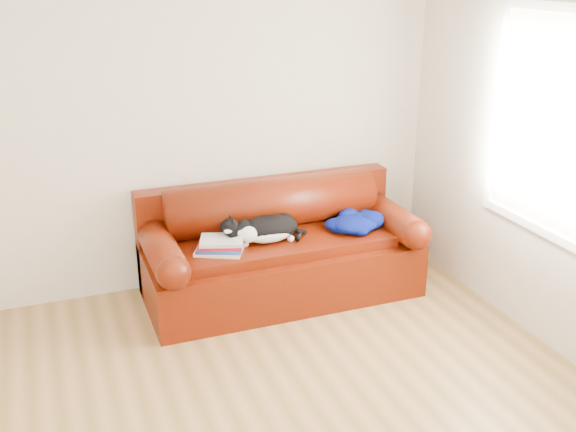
{
  "coord_description": "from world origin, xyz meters",
  "views": [
    {
      "loc": [
        -0.87,
        -3.0,
        2.49
      ],
      "look_at": [
        0.79,
        1.35,
        0.72
      ],
      "focal_mm": 42.0,
      "sensor_mm": 36.0,
      "label": 1
    }
  ],
  "objects_px": {
    "cat": "(267,230)",
    "blanket": "(355,222)",
    "sofa_base": "(281,267)",
    "book_stack": "(221,245)"
  },
  "relations": [
    {
      "from": "cat",
      "to": "blanket",
      "type": "xyz_separation_m",
      "value": [
        0.72,
        -0.02,
        -0.03
      ]
    },
    {
      "from": "cat",
      "to": "sofa_base",
      "type": "bearing_deg",
      "value": 10.91
    },
    {
      "from": "sofa_base",
      "to": "blanket",
      "type": "xyz_separation_m",
      "value": [
        0.59,
        -0.08,
        0.32
      ]
    },
    {
      "from": "book_stack",
      "to": "blanket",
      "type": "bearing_deg",
      "value": 1.8
    },
    {
      "from": "book_stack",
      "to": "cat",
      "type": "bearing_deg",
      "value": 8.28
    },
    {
      "from": "blanket",
      "to": "book_stack",
      "type": "bearing_deg",
      "value": -178.2
    },
    {
      "from": "sofa_base",
      "to": "book_stack",
      "type": "distance_m",
      "value": 0.61
    },
    {
      "from": "sofa_base",
      "to": "cat",
      "type": "relative_size",
      "value": 3.01
    },
    {
      "from": "sofa_base",
      "to": "blanket",
      "type": "distance_m",
      "value": 0.68
    },
    {
      "from": "cat",
      "to": "blanket",
      "type": "height_order",
      "value": "cat"
    }
  ]
}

